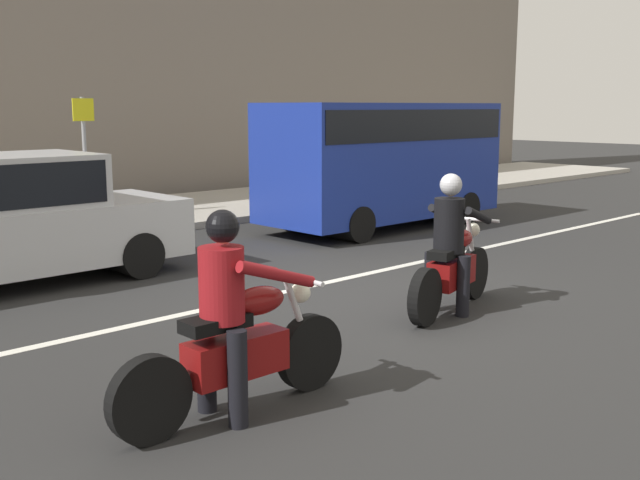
% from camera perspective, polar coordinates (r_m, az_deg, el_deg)
% --- Properties ---
extents(ground_plane, '(80.00, 80.00, 0.00)m').
position_cam_1_polar(ground_plane, '(9.42, 3.68, -4.30)').
color(ground_plane, '#282828').
extents(sidewalk_slab, '(40.00, 4.40, 0.14)m').
position_cam_1_polar(sidewalk_slab, '(15.86, -18.00, 1.37)').
color(sidewalk_slab, '#A8A399').
rests_on(sidewalk_slab, ground_plane).
extents(lane_marking_stripe, '(18.00, 0.14, 0.01)m').
position_cam_1_polar(lane_marking_stripe, '(10.60, 3.18, -2.64)').
color(lane_marking_stripe, silver).
rests_on(lane_marking_stripe, ground_plane).
extents(motorcycle_with_rider_black_leather, '(2.02, 0.79, 1.60)m').
position_cam_1_polar(motorcycle_with_rider_black_leather, '(8.73, 9.91, -1.19)').
color(motorcycle_with_rider_black_leather, black).
rests_on(motorcycle_with_rider_black_leather, ground_plane).
extents(motorcycle_with_rider_crimson, '(2.15, 0.70, 1.60)m').
position_cam_1_polar(motorcycle_with_rider_crimson, '(5.78, -6.49, -6.93)').
color(motorcycle_with_rider_crimson, black).
rests_on(motorcycle_with_rider_crimson, ground_plane).
extents(parked_van_cobalt_blue, '(5.05, 1.96, 2.39)m').
position_cam_1_polar(parked_van_cobalt_blue, '(14.67, 4.76, 6.35)').
color(parked_van_cobalt_blue, navy).
rests_on(parked_van_cobalt_blue, ground_plane).
extents(parked_sedan_silver, '(4.40, 1.82, 1.72)m').
position_cam_1_polar(parked_sedan_silver, '(10.64, -22.44, 1.45)').
color(parked_sedan_silver, '#B2B5BA').
rests_on(parked_sedan_silver, ground_plane).
extents(street_sign_post, '(0.44, 0.08, 2.38)m').
position_cam_1_polar(street_sign_post, '(15.78, -17.36, 6.91)').
color(street_sign_post, gray).
rests_on(street_sign_post, sidewalk_slab).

